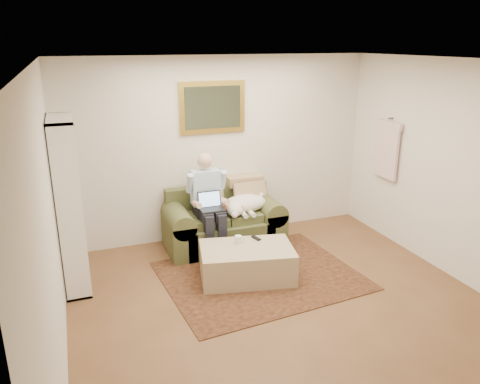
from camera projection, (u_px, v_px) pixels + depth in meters
room_shell at (285, 192)px, 4.79m from camera, size 4.51×5.00×2.61m
rug at (260, 276)px, 5.79m from camera, size 2.46×2.04×0.01m
sofa at (223, 227)px, 6.59m from camera, size 1.62×0.82×0.97m
seated_man at (209, 205)px, 6.25m from camera, size 0.53×0.76×1.36m
laptop at (211, 204)px, 6.18m from camera, size 0.31×0.25×0.23m
sleeping_dog at (245, 203)px, 6.50m from camera, size 0.67×0.42×0.25m
ottoman at (247, 263)px, 5.69m from camera, size 1.23×0.92×0.40m
coffee_mug at (238, 240)px, 5.73m from camera, size 0.08×0.08×0.10m
tv_remote at (256, 238)px, 5.88m from camera, size 0.08×0.16×0.02m
bookshelf at (69, 206)px, 5.30m from camera, size 0.28×0.80×2.00m
wall_mirror at (213, 107)px, 6.45m from camera, size 0.94×0.04×0.72m
hanging_shirt at (387, 147)px, 6.61m from camera, size 0.06×0.52×0.90m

